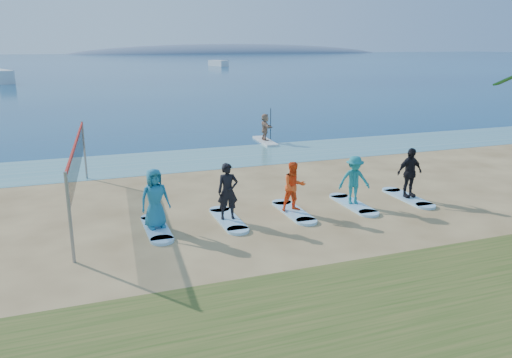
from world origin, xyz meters
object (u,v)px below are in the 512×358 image
object	(u,v)px
surfboard_3	(353,204)
student_4	(410,173)
boat_offshore_a	(0,83)
volleyball_net	(77,157)
paddleboard	(265,141)
student_3	(354,180)
surfboard_1	(228,220)
student_2	(294,187)
surfboard_0	(157,228)
surfboard_4	(408,198)
student_0	(155,198)
surfboard_2	(293,212)
boat_offshore_b	(218,66)
student_1	(228,191)
paddleboarder	(265,127)

from	to	relation	value
surfboard_3	student_4	xyz separation A→B (m)	(2.36, 0.00, 0.98)
boat_offshore_a	volleyball_net	bearing A→B (deg)	-100.86
paddleboard	student_3	bearing A→B (deg)	-92.73
surfboard_1	student_2	bearing A→B (deg)	0.00
paddleboard	student_4	bearing A→B (deg)	-81.90
surfboard_0	surfboard_4	world-z (taller)	same
surfboard_3	student_0	bearing A→B (deg)	180.00
paddleboard	surfboard_2	xyz separation A→B (m)	(-3.74, -12.44, -0.01)
surfboard_1	surfboard_4	xyz separation A→B (m)	(7.08, 0.00, 0.00)
surfboard_1	surfboard_2	bearing A→B (deg)	0.00
surfboard_2	boat_offshore_a	bearing A→B (deg)	103.55
student_2	surfboard_1	bearing A→B (deg)	-179.89
paddleboard	surfboard_2	world-z (taller)	paddleboard
student_0	surfboard_3	world-z (taller)	student_0
surfboard_0	student_2	xyz separation A→B (m)	(4.72, 0.00, 0.91)
volleyball_net	surfboard_4	size ratio (longest dim) A/B	4.12
boat_offshore_b	surfboard_1	distance (m)	120.70
student_1	student_2	distance (m)	2.36
boat_offshore_b	surfboard_1	world-z (taller)	boat_offshore_b
surfboard_2	surfboard_3	bearing A→B (deg)	0.00
student_1	student_2	xyz separation A→B (m)	(2.36, 0.00, -0.07)
student_1	student_3	world-z (taller)	student_1
boat_offshore_a	student_2	distance (m)	72.35
student_3	surfboard_4	distance (m)	2.53
volleyball_net	student_3	world-z (taller)	volleyball_net
paddleboard	surfboard_4	distance (m)	12.48
paddleboarder	student_4	world-z (taller)	student_4
surfboard_0	paddleboard	bearing A→B (deg)	55.77
paddleboard	paddleboarder	bearing A→B (deg)	0.00
paddleboard	boat_offshore_b	world-z (taller)	boat_offshore_b
surfboard_3	surfboard_2	bearing A→B (deg)	180.00
student_2	student_3	bearing A→B (deg)	0.11
surfboard_2	surfboard_3	world-z (taller)	same
student_0	surfboard_3	bearing A→B (deg)	-11.09
boat_offshore_b	surfboard_4	bearing A→B (deg)	-118.51
student_4	surfboard_0	bearing A→B (deg)	176.12
student_1	student_2	size ratio (longest dim) A/B	1.08
volleyball_net	student_2	size ratio (longest dim) A/B	5.27
surfboard_3	student_3	distance (m)	0.92
surfboard_0	student_1	bearing A→B (deg)	0.00
student_2	student_3	distance (m)	2.36
boat_offshore_b	student_4	distance (m)	118.98
volleyball_net	surfboard_3	distance (m)	9.83
boat_offshore_b	student_1	size ratio (longest dim) A/B	3.57
paddleboarder	surfboard_4	distance (m)	12.51
volleyball_net	paddleboard	size ratio (longest dim) A/B	3.02
surfboard_2	paddleboarder	bearing A→B (deg)	73.25
volleyball_net	boat_offshore_b	bearing A→B (deg)	71.79
student_2	surfboard_4	distance (m)	4.81
surfboard_1	student_4	world-z (taller)	student_4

